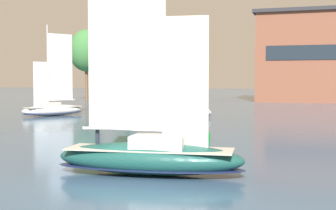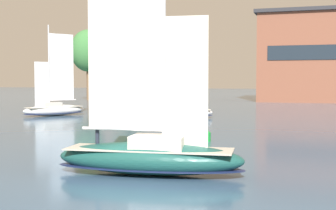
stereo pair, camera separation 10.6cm
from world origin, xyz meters
The scene contains 7 objects.
ground_plane centered at (0.00, 0.00, 0.00)m, with size 400.00×400.00×0.00m, color #385675.
tree_shore_left centered at (-30.04, 69.93, 11.98)m, with size 8.31×8.31×17.11m.
tree_shore_center centered at (-40.10, 70.71, 10.76)m, with size 7.47×7.47×15.38m.
sailboat_main centered at (0.01, 0.00, 1.02)m, with size 9.54×3.57×12.81m.
sailboat_moored_near_marina centered at (-7.52, 31.94, 0.70)m, with size 7.57×5.41×10.30m.
sailboat_moored_mid_channel centered at (-23.99, 30.56, 0.93)m, with size 6.45×8.20×11.38m.
channel_buoy centered at (-0.24, 12.74, 0.64)m, with size 0.89×0.89×1.64m.
Camera 1 is at (7.67, -21.22, 4.65)m, focal length 50.00 mm.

